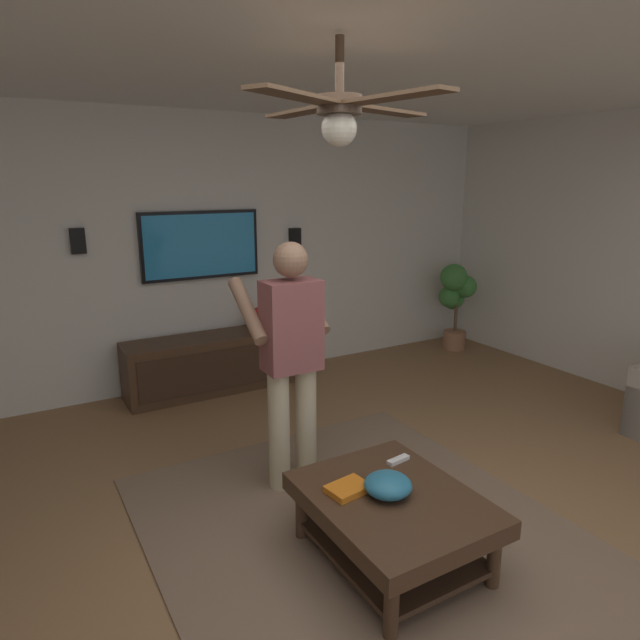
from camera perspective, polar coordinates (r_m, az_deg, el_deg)
The scene contains 16 objects.
ground_plane at distance 3.17m, azimuth 8.61°, elevation -25.22°, with size 8.46×8.46×0.00m, color olive.
wall_back_tv at distance 5.54m, azimuth -13.42°, elevation 6.71°, with size 0.10×7.25×2.63m, color silver.
ceiling_slab at distance 2.54m, azimuth 11.18°, elevation 29.26°, with size 6.89×7.25×0.10m, color white.
area_rug at distance 3.43m, azimuth 5.07°, elevation -21.53°, with size 2.81×2.29×0.01m, color #7A604C.
coffee_table at distance 3.13m, azimuth 7.42°, elevation -19.01°, with size 1.00×0.80×0.40m.
media_console at distance 5.50m, azimuth -10.74°, elevation -4.35°, with size 0.45×1.70×0.55m.
tv at distance 5.48m, azimuth -12.14°, elevation 7.53°, with size 0.05×1.15×0.65m.
person_standing at distance 3.57m, azimuth -3.04°, elevation -3.29°, with size 0.53×0.53×1.64m.
potted_plant_tall at distance 6.81m, azimuth 13.69°, elevation 2.40°, with size 0.43×0.44×1.05m.
bowl at distance 3.05m, azimuth 6.99°, elevation -16.45°, with size 0.25×0.25×0.11m, color teal.
remote_white at distance 3.38m, azimuth 8.03°, elevation -14.04°, with size 0.15×0.04×0.02m, color white.
book at distance 3.08m, azimuth 2.91°, elevation -16.89°, with size 0.22×0.16×0.04m, color orange.
vase_round at distance 5.57m, azimuth -6.21°, elevation 0.21°, with size 0.22×0.22×0.22m, color red.
wall_speaker_left at distance 5.89m, azimuth -2.59°, elevation 8.34°, with size 0.06×0.12×0.22m, color black.
wall_speaker_right at distance 5.25m, azimuth -23.60°, elevation 7.45°, with size 0.06×0.12×0.22m, color black.
ceiling_fan at distance 2.62m, azimuth 2.16°, elevation 20.60°, with size 1.20×1.15×0.46m.
Camera 1 is at (-1.87, 1.59, 2.01)m, focal length 31.17 mm.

